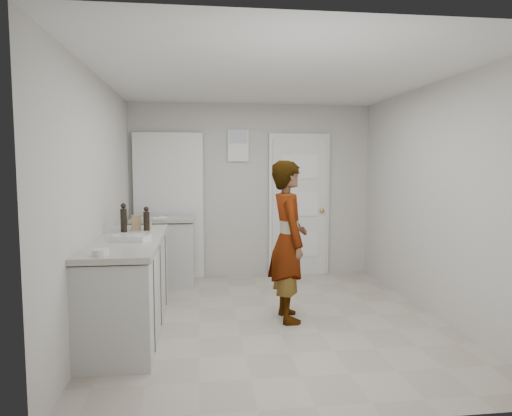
{
  "coord_description": "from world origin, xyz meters",
  "views": [
    {
      "loc": [
        -0.76,
        -4.63,
        1.62
      ],
      "look_at": [
        -0.13,
        0.4,
        1.14
      ],
      "focal_mm": 32.0,
      "sensor_mm": 36.0,
      "label": 1
    }
  ],
  "objects": [
    {
      "name": "ground",
      "position": [
        0.0,
        0.0,
        0.0
      ],
      "size": [
        4.0,
        4.0,
        0.0
      ],
      "primitive_type": "plane",
      "color": "#9F9585",
      "rests_on": "ground"
    },
    {
      "name": "room_shell",
      "position": [
        -0.17,
        1.95,
        1.02
      ],
      "size": [
        4.0,
        4.0,
        4.0
      ],
      "color": "#B5B2AB",
      "rests_on": "ground"
    },
    {
      "name": "main_counter",
      "position": [
        -1.45,
        -0.2,
        0.43
      ],
      "size": [
        0.64,
        1.96,
        0.93
      ],
      "color": "silver",
      "rests_on": "ground"
    },
    {
      "name": "side_counter",
      "position": [
        -1.25,
        1.55,
        0.43
      ],
      "size": [
        0.84,
        0.61,
        0.93
      ],
      "color": "silver",
      "rests_on": "ground"
    },
    {
      "name": "person",
      "position": [
        0.15,
        -0.02,
        0.83
      ],
      "size": [
        0.43,
        0.63,
        1.67
      ],
      "primitive_type": "imported",
      "rotation": [
        0.0,
        0.0,
        1.62
      ],
      "color": "silver",
      "rests_on": "ground"
    },
    {
      "name": "cake_mix_box",
      "position": [
        -1.44,
        0.34,
        1.01
      ],
      "size": [
        0.11,
        0.07,
        0.16
      ],
      "primitive_type": "cube",
      "rotation": [
        0.0,
        0.0,
        0.24
      ],
      "color": "#9F714F",
      "rests_on": "main_counter"
    },
    {
      "name": "spice_jar",
      "position": [
        -1.31,
        0.4,
        0.96
      ],
      "size": [
        0.05,
        0.05,
        0.07
      ],
      "primitive_type": "cylinder",
      "color": "tan",
      "rests_on": "main_counter"
    },
    {
      "name": "oil_cruet_a",
      "position": [
        -1.32,
        0.3,
        1.05
      ],
      "size": [
        0.06,
        0.06,
        0.26
      ],
      "color": "black",
      "rests_on": "main_counter"
    },
    {
      "name": "oil_cruet_b",
      "position": [
        -1.55,
        0.22,
        1.07
      ],
      "size": [
        0.07,
        0.07,
        0.3
      ],
      "color": "black",
      "rests_on": "main_counter"
    },
    {
      "name": "baking_dish",
      "position": [
        -1.39,
        -0.36,
        0.95
      ],
      "size": [
        0.35,
        0.29,
        0.05
      ],
      "rotation": [
        0.0,
        0.0,
        -0.27
      ],
      "color": "silver",
      "rests_on": "main_counter"
    },
    {
      "name": "egg_bowl",
      "position": [
        -1.52,
        -1.04,
        0.95
      ],
      "size": [
        0.13,
        0.13,
        0.05
      ],
      "color": "silver",
      "rests_on": "main_counter"
    },
    {
      "name": "papers",
      "position": [
        -1.35,
        1.54,
        0.93
      ],
      "size": [
        0.34,
        0.36,
        0.01
      ],
      "primitive_type": "cube",
      "rotation": [
        0.0,
        0.0,
        0.61
      ],
      "color": "white",
      "rests_on": "side_counter"
    }
  ]
}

